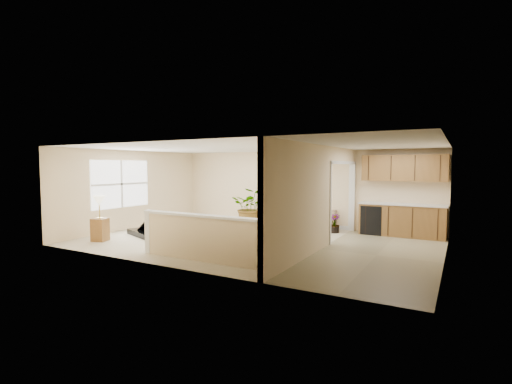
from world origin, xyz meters
The scene contains 20 objects.
floor centered at (0.00, 0.00, 0.00)m, with size 9.00×9.00×0.00m, color beige.
back_wall centered at (0.00, 3.00, 1.25)m, with size 9.00×0.04×2.50m, color beige.
front_wall centered at (0.00, -3.00, 1.25)m, with size 9.00×0.04×2.50m, color beige.
left_wall centered at (-4.50, 0.00, 1.25)m, with size 0.04×6.00×2.50m, color beige.
right_wall centered at (4.50, 0.00, 1.25)m, with size 0.04×6.00×2.50m, color beige.
ceiling centered at (0.00, 0.00, 2.50)m, with size 9.00×6.00×0.04m, color white.
kitchen_vinyl centered at (3.15, 0.00, 0.00)m, with size 2.70×6.00×0.01m, color #998E67.
interior_partition centered at (1.80, 0.25, 1.22)m, with size 0.18×5.99×2.50m.
pony_half_wall centered at (0.08, -2.30, 0.52)m, with size 3.42×0.22×1.00m.
left_window centered at (-4.49, -0.50, 1.45)m, with size 0.05×2.15×1.45m, color white.
wall_art_left centered at (-0.95, 2.97, 1.75)m, with size 0.48×0.04×0.58m.
wall_mirror centered at (0.30, 2.97, 1.80)m, with size 0.55×0.04×0.55m.
kitchen_cabinets centered at (3.19, 2.73, 0.87)m, with size 2.36×0.65×2.33m.
piano centered at (-3.02, -0.39, 0.57)m, with size 2.03×2.01×1.37m.
piano_bench centered at (-1.23, -0.34, 0.29)m, with size 0.44×0.86×0.57m, color black.
loveseat centered at (0.58, 2.70, 0.31)m, with size 1.48×0.92×0.81m.
accent_table centered at (-0.80, 2.40, 0.53)m, with size 0.57×0.57×0.83m.
palm_plant centered at (-1.39, 2.17, 0.63)m, with size 1.45×1.37×1.28m.
small_plant centered at (1.45, 2.32, 0.24)m, with size 0.34×0.34×0.56m.
lamp_stand centered at (-3.66, -1.94, 0.51)m, with size 0.45×0.45×1.21m.
Camera 1 is at (4.77, -8.47, 2.00)m, focal length 26.00 mm.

